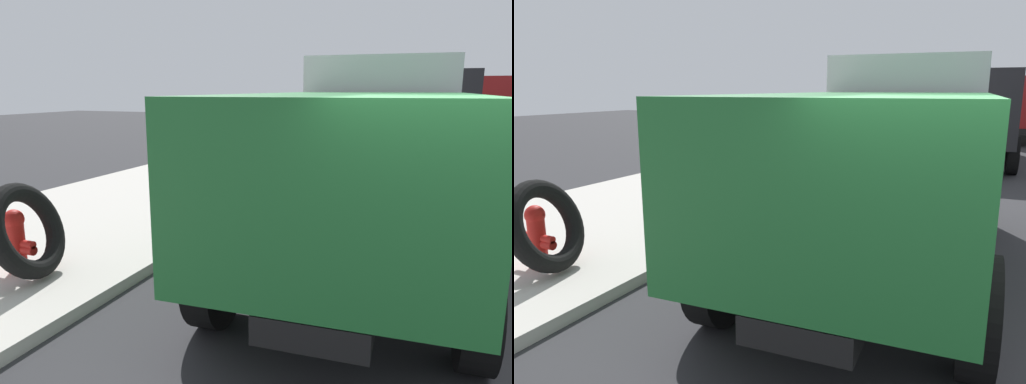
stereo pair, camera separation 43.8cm
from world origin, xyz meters
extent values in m
cylinder|color=red|center=(0.41, 5.42, 0.47)|extent=(0.22, 0.22, 0.63)
sphere|color=red|center=(0.41, 5.42, 0.85)|extent=(0.26, 0.26, 0.26)
cylinder|color=red|center=(0.41, 5.22, 0.54)|extent=(0.10, 0.18, 0.10)
cylinder|color=red|center=(0.41, 5.62, 0.54)|extent=(0.10, 0.18, 0.10)
cylinder|color=red|center=(0.41, 5.22, 0.47)|extent=(0.12, 0.18, 0.12)
torus|color=black|center=(0.32, 5.11, 0.76)|extent=(1.33, 0.88, 1.23)
cube|color=#237033|center=(1.64, 1.39, 1.60)|extent=(4.92, 2.73, 1.60)
cube|color=silver|center=(5.23, 1.56, 1.90)|extent=(2.12, 2.60, 2.20)
cube|color=black|center=(2.74, 1.44, 0.67)|extent=(7.04, 1.24, 0.24)
cylinder|color=black|center=(4.97, 2.80, 0.55)|extent=(1.11, 0.35, 1.10)
cylinder|color=black|center=(5.10, 0.31, 0.55)|extent=(1.11, 0.35, 1.10)
cylinder|color=black|center=(0.38, 2.58, 0.55)|extent=(1.11, 0.35, 1.10)
cylinder|color=black|center=(0.50, 0.08, 0.55)|extent=(1.11, 0.35, 1.10)
cube|color=slate|center=(15.08, 1.08, 1.60)|extent=(4.92, 2.74, 1.60)
cube|color=black|center=(11.49, 0.90, 1.90)|extent=(2.12, 2.60, 2.20)
cube|color=black|center=(13.98, 1.02, 0.67)|extent=(7.04, 1.25, 0.24)
cylinder|color=black|center=(11.75, -0.34, 0.55)|extent=(1.11, 0.35, 1.10)
cylinder|color=black|center=(11.62, 2.16, 0.55)|extent=(1.11, 0.35, 1.10)
cylinder|color=black|center=(16.34, -0.11, 0.55)|extent=(1.11, 0.35, 1.10)
cylinder|color=black|center=(16.22, 2.38, 0.55)|extent=(1.11, 0.35, 1.10)
cube|color=black|center=(22.63, -1.04, 0.67)|extent=(7.01, 0.98, 0.24)
cylinder|color=black|center=(20.35, 0.24, 0.55)|extent=(1.10, 0.31, 1.10)
cylinder|color=black|center=(24.95, 0.19, 0.55)|extent=(1.10, 0.31, 1.10)
camera|label=1|loc=(-3.78, 0.46, 2.45)|focal=33.18mm
camera|label=2|loc=(-3.61, 0.06, 2.45)|focal=33.18mm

